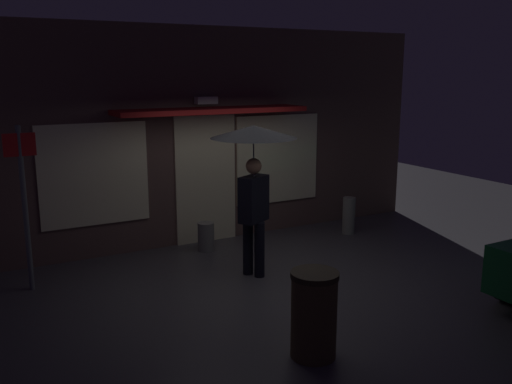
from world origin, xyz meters
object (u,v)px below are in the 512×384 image
at_px(sidewalk_bollard, 206,237).
at_px(trash_bin, 314,314).
at_px(sidewalk_bollard_2, 349,216).
at_px(person_with_umbrella, 254,158).
at_px(street_sign_post, 24,198).

distance_m(sidewalk_bollard, trash_bin, 3.78).
relative_size(sidewalk_bollard, sidewalk_bollard_2, 0.71).
bearing_deg(trash_bin, person_with_umbrella, 76.37).
height_order(person_with_umbrella, sidewalk_bollard, person_with_umbrella).
distance_m(street_sign_post, sidewalk_bollard, 2.99).
bearing_deg(sidewalk_bollard, sidewalk_bollard_2, -7.11).
xyz_separation_m(street_sign_post, sidewalk_bollard_2, (5.47, 0.08, -0.94)).
relative_size(street_sign_post, trash_bin, 2.42).
height_order(street_sign_post, sidewalk_bollard_2, street_sign_post).
distance_m(person_with_umbrella, trash_bin, 2.75).
relative_size(person_with_umbrella, sidewalk_bollard_2, 3.25).
relative_size(person_with_umbrella, street_sign_post, 0.98).
height_order(street_sign_post, sidewalk_bollard, street_sign_post).
bearing_deg(sidewalk_bollard_2, street_sign_post, -179.19).
xyz_separation_m(street_sign_post, sidewalk_bollard, (2.77, 0.41, -1.04)).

